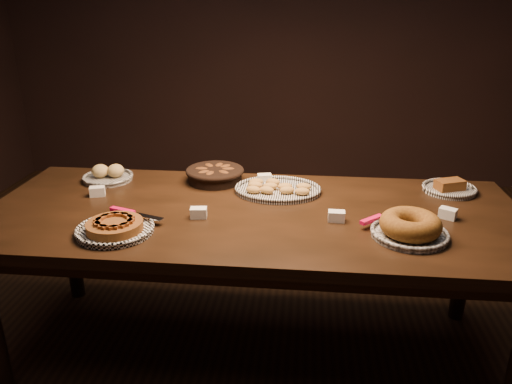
# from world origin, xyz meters

# --- Properties ---
(ground) EXTENTS (5.00, 5.00, 0.00)m
(ground) POSITION_xyz_m (0.00, 0.00, 0.00)
(ground) COLOR black
(ground) RESTS_ON ground
(buffet_table) EXTENTS (2.40, 1.00, 0.75)m
(buffet_table) POSITION_xyz_m (0.00, 0.00, 0.68)
(buffet_table) COLOR black
(buffet_table) RESTS_ON ground
(apple_tart_plate) EXTENTS (0.33, 0.34, 0.06)m
(apple_tart_plate) POSITION_xyz_m (-0.53, -0.28, 0.77)
(apple_tart_plate) COLOR white
(apple_tart_plate) RESTS_ON buffet_table
(madeleine_platter) EXTENTS (0.42, 0.34, 0.05)m
(madeleine_platter) POSITION_xyz_m (0.09, 0.24, 0.77)
(madeleine_platter) COLOR black
(madeleine_platter) RESTS_ON buffet_table
(bundt_cake_plate) EXTENTS (0.34, 0.39, 0.10)m
(bundt_cake_plate) POSITION_xyz_m (0.65, -0.19, 0.79)
(bundt_cake_plate) COLOR black
(bundt_cake_plate) RESTS_ON buffet_table
(croissant_basket) EXTENTS (0.31, 0.31, 0.07)m
(croissant_basket) POSITION_xyz_m (-0.23, 0.36, 0.79)
(croissant_basket) COLOR black
(croissant_basket) RESTS_ON buffet_table
(bread_roll_plate) EXTENTS (0.26, 0.26, 0.08)m
(bread_roll_plate) POSITION_xyz_m (-0.79, 0.32, 0.78)
(bread_roll_plate) COLOR white
(bread_roll_plate) RESTS_ON buffet_table
(loaf_plate) EXTENTS (0.26, 0.26, 0.06)m
(loaf_plate) POSITION_xyz_m (0.93, 0.33, 0.77)
(loaf_plate) COLOR black
(loaf_plate) RESTS_ON buffet_table
(tent_cards) EXTENTS (1.68, 0.52, 0.04)m
(tent_cards) POSITION_xyz_m (0.05, 0.06, 0.77)
(tent_cards) COLOR white
(tent_cards) RESTS_ON buffet_table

